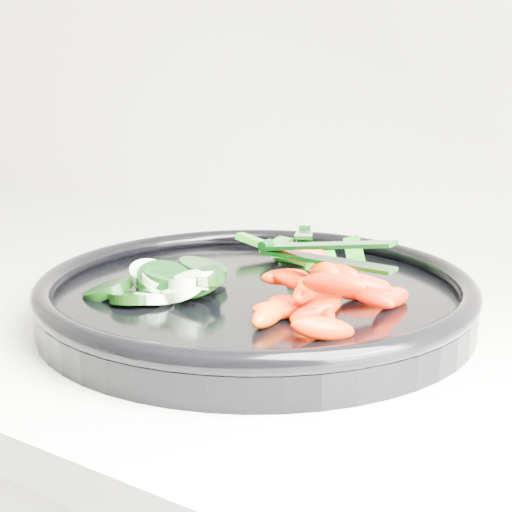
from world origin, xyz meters
The scene contains 6 objects.
veggie_tray centered at (0.24, 1.65, 0.95)m, with size 0.49×0.49×0.04m.
cucumber_pile centered at (0.18, 1.60, 0.96)m, with size 0.13×0.13×0.04m.
carrot_pile centered at (0.32, 1.62, 0.97)m, with size 0.13×0.15×0.06m.
pepper_pile centered at (0.23, 1.75, 0.96)m, with size 0.14×0.10×0.04m.
tong_carrot centered at (0.32, 1.62, 1.00)m, with size 0.11×0.02×0.02m.
tong_pepper centered at (0.23, 1.74, 0.98)m, with size 0.07×0.11×0.02m.
Camera 1 is at (0.56, 1.15, 1.13)m, focal length 50.00 mm.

